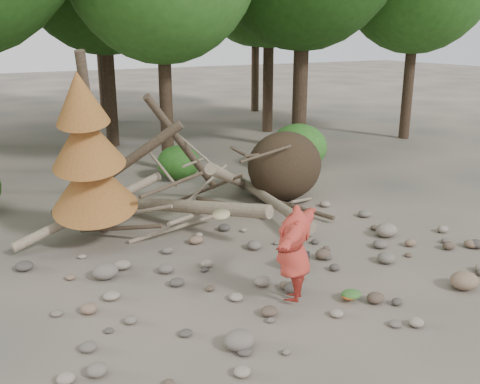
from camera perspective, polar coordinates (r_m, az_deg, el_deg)
ground at (r=10.90m, az=5.93°, el=-8.74°), size 120.00×120.00×0.00m
deadfall_pile at (r=14.96m, az=3.06°, el=2.34°), size 8.55×5.24×3.30m
dead_conifer at (r=11.94m, az=-15.85°, el=3.71°), size 2.06×2.16×4.35m
bush_mid at (r=17.58m, az=-6.57°, el=3.13°), size 1.40×1.40×1.12m
bush_right at (r=18.85m, az=6.25°, el=4.82°), size 2.00×2.00×1.60m
frisbee_thrower at (r=9.43m, az=5.73°, el=-6.48°), size 2.44×1.87×1.78m
backpack at (r=11.07m, az=6.11°, el=-7.47°), size 0.52×0.43×0.30m
cloth_green at (r=10.05m, az=11.75°, el=-10.89°), size 0.39×0.32×0.15m
cloth_orange at (r=10.03m, az=11.66°, el=-11.01°), size 0.34×0.28×0.12m
boulder_front_left at (r=8.49m, az=-0.04°, el=-15.49°), size 0.49×0.44×0.29m
boulder_front_right at (r=11.07m, az=22.82°, el=-8.70°), size 0.55×0.49×0.33m
boulder_mid_right at (r=13.16m, az=15.36°, el=-3.94°), size 0.53×0.48×0.32m
boulder_mid_left at (r=10.95m, az=-14.16°, el=-8.20°), size 0.51×0.46×0.30m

